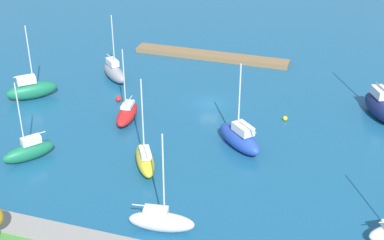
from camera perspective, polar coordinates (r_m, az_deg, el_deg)
name	(u,v)px	position (r m, az deg, el deg)	size (l,w,h in m)	color
water	(209,103)	(79.53, 1.79, 1.73)	(160.00, 160.00, 0.00)	#19567F
pier_dock	(211,56)	(95.18, 1.97, 6.61)	(26.51, 2.95, 0.76)	olive
sailboat_green_mid_basin	(31,89)	(83.64, -16.16, 3.04)	(6.98, 6.77, 10.97)	#19724C
sailboat_blue_center_basin	(240,138)	(68.34, 4.93, -1.83)	(7.54, 7.21, 11.02)	#2347B2
sailboat_yellow_lone_north	(145,159)	(64.50, -4.85, -4.06)	(5.11, 6.90, 11.16)	yellow
sailboat_red_far_south	(127,114)	(75.00, -6.68, 0.67)	(3.02, 6.74, 10.30)	red
sailboat_navy_west_end	(380,106)	(79.47, 18.78, 1.38)	(5.94, 8.27, 14.02)	#141E4C
sailboat_gray_near_pier	(114,72)	(87.19, -7.98, 4.91)	(6.50, 6.24, 10.53)	gray
sailboat_green_inner_mooring	(29,151)	(68.63, -16.42, -3.06)	(5.29, 6.10, 10.13)	#19724C
sailboat_white_east_end	(161,221)	(55.31, -3.19, -10.29)	(6.79, 2.84, 10.97)	white
mooring_buoy_yellow	(285,118)	(75.79, 9.54, 0.17)	(0.65, 0.65, 0.65)	yellow
mooring_buoy_red	(118,99)	(80.54, -7.56, 2.17)	(0.83, 0.83, 0.83)	red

